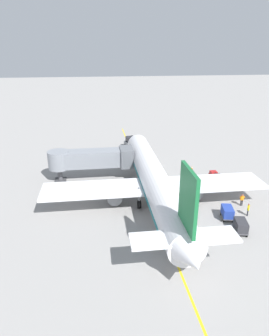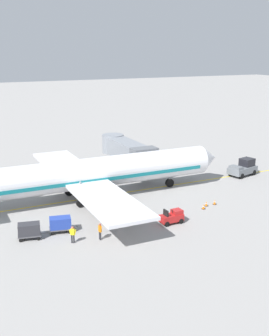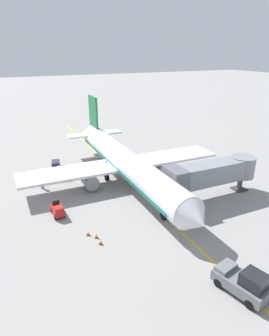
% 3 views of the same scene
% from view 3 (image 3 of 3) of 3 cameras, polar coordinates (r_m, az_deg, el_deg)
% --- Properties ---
extents(ground_plane, '(400.00, 400.00, 0.00)m').
position_cam_3_polar(ground_plane, '(43.22, -0.67, -3.33)').
color(ground_plane, gray).
extents(gate_lead_in_line, '(0.24, 80.00, 0.01)m').
position_cam_3_polar(gate_lead_in_line, '(43.22, -0.67, -3.32)').
color(gate_lead_in_line, gold).
rests_on(gate_lead_in_line, ground).
extents(parked_airliner, '(30.04, 37.23, 10.63)m').
position_cam_3_polar(parked_airliner, '(43.02, -1.81, 1.15)').
color(parked_airliner, silver).
rests_on(parked_airliner, ground).
extents(jet_bridge, '(13.44, 3.50, 4.98)m').
position_cam_3_polar(jet_bridge, '(39.87, 14.70, -0.89)').
color(jet_bridge, gray).
rests_on(jet_bridge, ground).
extents(pushback_tractor, '(3.18, 4.80, 2.40)m').
position_cam_3_polar(pushback_tractor, '(26.83, 20.19, -19.85)').
color(pushback_tractor, slate).
rests_on(pushback_tractor, ground).
extents(baggage_tug_lead, '(1.34, 2.53, 1.62)m').
position_cam_3_polar(baggage_tug_lead, '(36.54, -14.50, -7.84)').
color(baggage_tug_lead, '#B21E1E').
rests_on(baggage_tug_lead, ground).
extents(baggage_cart_front, '(1.72, 2.98, 1.58)m').
position_cam_3_polar(baggage_cart_front, '(46.94, -13.84, -0.63)').
color(baggage_cart_front, '#4C4C51').
rests_on(baggage_cart_front, ground).
extents(baggage_cart_second_in_train, '(1.72, 2.98, 1.58)m').
position_cam_3_polar(baggage_cart_second_in_train, '(49.82, -14.86, 0.59)').
color(baggage_cart_second_in_train, '#4C4C51').
rests_on(baggage_cart_second_in_train, ground).
extents(ground_crew_wing_walker, '(0.72, 0.24, 1.69)m').
position_cam_3_polar(ground_crew_wing_walker, '(43.81, -17.33, -2.66)').
color(ground_crew_wing_walker, '#232328').
rests_on(ground_crew_wing_walker, ground).
extents(ground_crew_loader, '(0.47, 0.65, 1.69)m').
position_cam_3_polar(ground_crew_loader, '(46.23, -17.30, -1.35)').
color(ground_crew_loader, '#232328').
rests_on(ground_crew_loader, ground).
extents(safety_cone_nose_left, '(0.36, 0.36, 0.59)m').
position_cam_3_polar(safety_cone_nose_left, '(32.04, -7.36, -12.72)').
color(safety_cone_nose_left, black).
rests_on(safety_cone_nose_left, ground).
extents(safety_cone_nose_right, '(0.36, 0.36, 0.59)m').
position_cam_3_polar(safety_cone_nose_right, '(32.57, -8.93, -12.19)').
color(safety_cone_nose_right, black).
rests_on(safety_cone_nose_right, ground).
extents(safety_cone_wing_tip, '(0.36, 0.36, 0.59)m').
position_cam_3_polar(safety_cone_wing_tip, '(31.10, -6.56, -13.88)').
color(safety_cone_wing_tip, black).
rests_on(safety_cone_wing_tip, ground).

